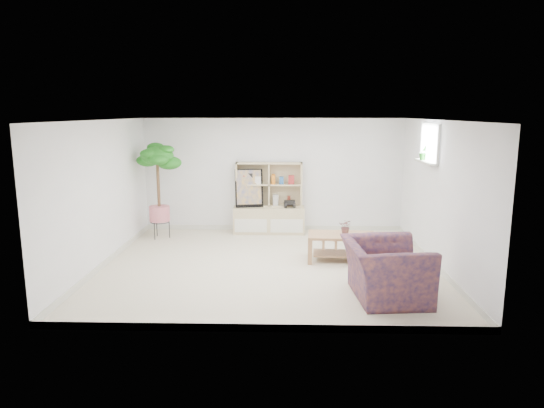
{
  "coord_description": "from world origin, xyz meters",
  "views": [
    {
      "loc": [
        0.26,
        -7.77,
        2.52
      ],
      "look_at": [
        0.03,
        0.62,
        0.93
      ],
      "focal_mm": 32.0,
      "sensor_mm": 36.0,
      "label": 1
    }
  ],
  "objects_px": {
    "storage_unit": "(269,198)",
    "armchair": "(386,266)",
    "floor_tree": "(159,191)",
    "coffee_table": "(341,247)"
  },
  "relations": [
    {
      "from": "floor_tree",
      "to": "armchair",
      "type": "relative_size",
      "value": 1.6
    },
    {
      "from": "coffee_table",
      "to": "armchair",
      "type": "distance_m",
      "value": 1.75
    },
    {
      "from": "storage_unit",
      "to": "coffee_table",
      "type": "bearing_deg",
      "value": -55.87
    },
    {
      "from": "coffee_table",
      "to": "floor_tree",
      "type": "bearing_deg",
      "value": 161.47
    },
    {
      "from": "storage_unit",
      "to": "coffee_table",
      "type": "relative_size",
      "value": 1.31
    },
    {
      "from": "storage_unit",
      "to": "floor_tree",
      "type": "bearing_deg",
      "value": -167.21
    },
    {
      "from": "floor_tree",
      "to": "armchair",
      "type": "distance_m",
      "value": 5.03
    },
    {
      "from": "storage_unit",
      "to": "floor_tree",
      "type": "xyz_separation_m",
      "value": [
        -2.2,
        -0.5,
        0.22
      ]
    },
    {
      "from": "coffee_table",
      "to": "floor_tree",
      "type": "height_order",
      "value": "floor_tree"
    },
    {
      "from": "storage_unit",
      "to": "armchair",
      "type": "height_order",
      "value": "storage_unit"
    }
  ]
}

